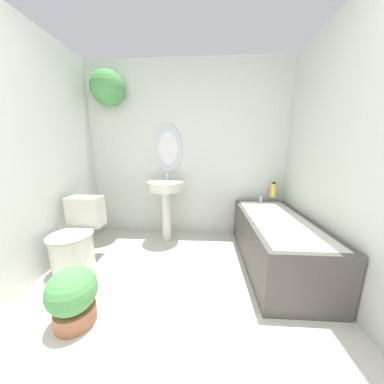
% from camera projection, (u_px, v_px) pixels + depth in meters
% --- Properties ---
extents(wall_back, '(2.86, 0.43, 2.40)m').
position_uv_depth(wall_back, '(175.00, 142.00, 2.68)').
color(wall_back, silver).
rests_on(wall_back, ground_plane).
extents(wall_left, '(0.06, 2.51, 2.40)m').
position_uv_depth(wall_left, '(9.00, 155.00, 1.61)').
color(wall_left, silver).
rests_on(wall_left, ground_plane).
extents(wall_right, '(0.06, 2.51, 2.40)m').
position_uv_depth(wall_right, '(358.00, 155.00, 1.45)').
color(wall_right, silver).
rests_on(wall_right, ground_plane).
extents(toilet, '(0.42, 0.61, 0.72)m').
position_uv_depth(toilet, '(77.00, 240.00, 2.03)').
color(toilet, beige).
rests_on(toilet, ground_plane).
extents(pedestal_sink, '(0.48, 0.48, 0.93)m').
position_uv_depth(pedestal_sink, '(166.00, 195.00, 2.56)').
color(pedestal_sink, beige).
rests_on(pedestal_sink, ground_plane).
extents(bathtub, '(0.65, 1.46, 0.61)m').
position_uv_depth(bathtub, '(276.00, 241.00, 2.08)').
color(bathtub, '#4C4742').
rests_on(bathtub, ground_plane).
extents(shampoo_bottle, '(0.08, 0.08, 0.20)m').
position_uv_depth(shampoo_bottle, '(273.00, 190.00, 2.60)').
color(shampoo_bottle, gold).
rests_on(shampoo_bottle, bathtub).
extents(potted_plant, '(0.33, 0.33, 0.44)m').
position_uv_depth(potted_plant, '(73.00, 296.00, 1.37)').
color(potted_plant, '#9E6042').
rests_on(potted_plant, ground_plane).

